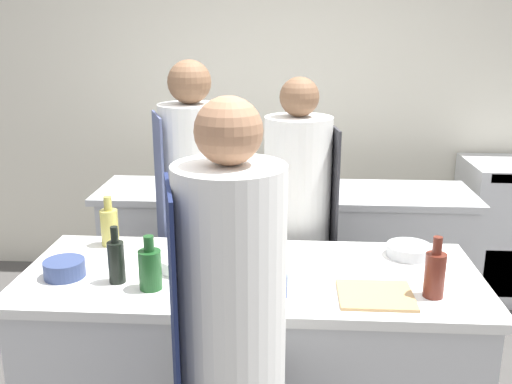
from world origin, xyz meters
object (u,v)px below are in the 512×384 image
Objects in this scene: chef_at_prep_near at (231,367)px; cup at (276,286)px; bowl_ceramic_blue at (409,250)px; bowl_wooden_salad at (64,269)px; bottle_cooking_oil at (116,260)px; bottle_vinegar at (110,226)px; bottle_wine at (237,273)px; bottle_olive_oil at (435,273)px; chef_at_stove at (297,236)px; bowl_prep_small at (252,255)px; bowl_mixing_large at (187,262)px; bottle_sauce at (150,268)px; chef_at_pass_far at (193,224)px.

cup is (0.13, 0.41, 0.09)m from chef_at_prep_near.
bowl_ceramic_blue is 1.49m from bowl_wooden_salad.
bottle_cooking_oil reaches higher than cup.
bottle_vinegar reaches higher than bowl_ceramic_blue.
bottle_olive_oil is at bearing 8.85° from bottle_wine.
chef_at_prep_near is 5.39× the size of bottle_wine.
chef_at_prep_near is 1.28m from chef_at_stove.
chef_at_stove reaches higher than bowl_wooden_salad.
bowl_prep_small is at bearing 108.97° from cup.
bottle_olive_oil is at bearing 24.95° from chef_at_stove.
bowl_mixing_large is at bearing -45.61° from chef_at_stove.
bowl_mixing_large is (-0.47, -0.60, 0.10)m from chef_at_stove.
bottle_sauce is 1.31× the size of bowl_wooden_salad.
bowl_mixing_large is 0.29m from bowl_prep_small.
chef_at_pass_far reaches higher than chef_at_stove.
bottle_sauce is at bearing 157.82° from chef_at_pass_far.
bottle_wine is at bearing -18.25° from bottle_sauce.
bowl_wooden_salad is 0.88m from cup.
bottle_vinegar is at bearing 166.90° from bowl_prep_small.
bottle_sauce is 0.48m from bowl_prep_small.
chef_at_pass_far is 7.92× the size of bottle_sauce.
chef_at_prep_near is 0.59m from bottle_sauce.
bowl_mixing_large is at bearing -168.54° from bowl_ceramic_blue.
bowl_mixing_large is 1.42× the size of bowl_wooden_salad.
bottle_wine is at bearing -13.05° from chef_at_prep_near.
bottle_sauce is 1.15m from bowl_ceramic_blue.
bottle_sauce is (-0.36, 0.45, 0.13)m from chef_at_prep_near.
bowl_ceramic_blue is 1.19× the size of bowl_wooden_salad.
bottle_vinegar is at bearing 77.62° from bowl_wooden_salad.
chef_at_pass_far reaches higher than bowl_prep_small.
chef_at_pass_far is at bearing 118.42° from cup.
bowl_wooden_salad is (-0.23, 0.04, -0.06)m from bottle_cooking_oil.
bottle_sauce reaches higher than bowl_ceramic_blue.
bottle_olive_oil is at bearing -147.89° from chef_at_pass_far.
bottle_olive_oil reaches higher than cup.
bowl_ceramic_blue is at bearing -132.25° from chef_at_pass_far.
bowl_ceramic_blue is (0.50, -0.41, 0.10)m from chef_at_stove.
chef_at_pass_far is at bearing 88.00° from bottle_sauce.
bowl_wooden_salad is (-0.49, -0.11, 0.01)m from bowl_mixing_large.
bowl_ceramic_blue is at bearing 8.61° from bowl_prep_small.
chef_at_stove is (0.22, 1.26, -0.03)m from chef_at_prep_near.
bowl_prep_small is at bearing 24.31° from bottle_cooking_oil.
bottle_vinegar reaches higher than bowl_prep_small.
bottle_sauce is 2.48× the size of cup.
bottle_olive_oil is 0.77m from bowl_prep_small.
bottle_wine is (0.33, -0.94, 0.15)m from chef_at_pass_far.
bowl_prep_small is at bearing 86.14° from bottle_wine.
chef_at_pass_far reaches higher than cup.
cup is at bearing -8.16° from bowl_wooden_salad.
bottle_vinegar is 1.34× the size of bowl_prep_small.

